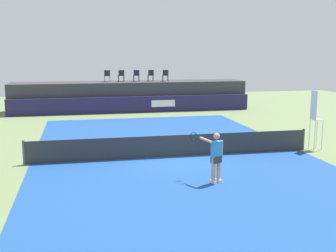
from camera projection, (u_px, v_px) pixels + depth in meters
ground_plane at (160, 142)px, 21.24m from camera, size 48.00×48.00×0.00m
court_inner at (173, 157)px, 18.36m from camera, size 12.00×22.00×0.00m
sponsor_wall at (133, 105)px, 31.25m from camera, size 18.00×0.22×1.20m
spectator_platform at (130, 96)px, 32.89m from camera, size 18.00×2.80×2.20m
spectator_chair_far_left at (107, 75)px, 32.39m from camera, size 0.47×0.47×0.89m
spectator_chair_left at (121, 75)px, 32.53m from camera, size 0.44×0.44×0.89m
spectator_chair_center at (136, 75)px, 32.75m from camera, size 0.46×0.46×0.89m
spectator_chair_right at (151, 75)px, 32.94m from camera, size 0.45×0.45×0.89m
spectator_chair_far_right at (165, 75)px, 32.90m from camera, size 0.48×0.48×0.89m
umpire_chair at (315, 116)px, 19.45m from camera, size 0.48×0.48×2.76m
tennis_net at (173, 146)px, 18.27m from camera, size 12.40×0.02×0.95m
net_post_near at (24, 152)px, 16.99m from camera, size 0.10×0.10×1.00m
net_post_far at (303, 139)px, 19.54m from camera, size 0.10×0.10×1.00m
tennis_player at (216, 156)px, 14.58m from camera, size 1.02×1.07×1.77m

